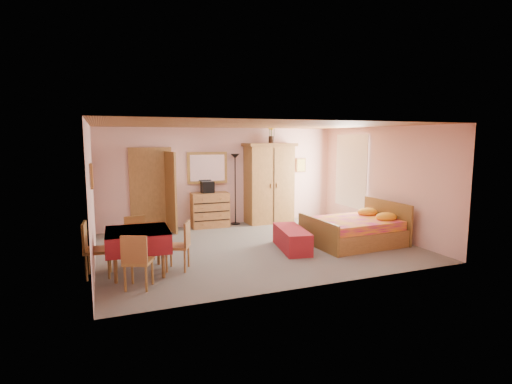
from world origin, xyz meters
name	(u,v)px	position (x,y,z in m)	size (l,w,h in m)	color
floor	(257,247)	(0.00, 0.00, 0.00)	(6.50, 6.50, 0.00)	slate
ceiling	(257,125)	(0.00, 0.00, 2.60)	(6.50, 6.50, 0.00)	brown
wall_back	(223,176)	(0.00, 2.50, 1.30)	(6.50, 0.10, 2.60)	#DBA79F
wall_front	(316,205)	(0.00, -2.50, 1.30)	(6.50, 0.10, 2.60)	#DBA79F
wall_left	(91,195)	(-3.25, 0.00, 1.30)	(0.10, 5.00, 2.60)	#DBA79F
wall_right	(382,181)	(3.25, 0.00, 1.30)	(0.10, 5.00, 2.60)	#DBA79F
doorway	(151,190)	(-1.90, 2.47, 1.02)	(1.06, 0.12, 2.15)	#9E6B35
window	(351,171)	(3.21, 1.20, 1.45)	(0.08, 1.40, 1.95)	white
picture_left	(91,176)	(-3.22, -0.60, 1.70)	(0.04, 0.32, 0.42)	orange
picture_back	(301,165)	(2.35, 2.47, 1.55)	(0.30, 0.04, 0.40)	#D8BF59
chest_of_drawers	(210,210)	(-0.44, 2.24, 0.46)	(0.97, 0.48, 0.91)	#AC6E3A
wall_mirror	(207,168)	(-0.44, 2.45, 1.55)	(1.06, 0.06, 0.83)	silver
stereo	(208,187)	(-0.49, 2.24, 1.06)	(0.32, 0.24, 0.30)	black
floor_lamp	(235,189)	(0.29, 2.32, 0.96)	(0.24, 0.24, 1.91)	black
wardrobe	(269,183)	(1.24, 2.22, 1.10)	(1.40, 0.72, 2.19)	#A06D36
sunflower_vase	(271,133)	(1.32, 2.27, 2.46)	(0.21, 0.21, 0.53)	gold
bed	(354,223)	(2.09, -0.54, 0.45)	(1.96, 1.54, 0.91)	#BB1270
bench	(292,239)	(0.61, -0.46, 0.22)	(0.50, 1.34, 0.45)	maroon
dining_table	(138,252)	(-2.54, -0.84, 0.38)	(1.04, 1.04, 0.77)	maroon
chair_south	(138,261)	(-2.59, -1.56, 0.44)	(0.40, 0.40, 0.88)	#A07136
chair_north	(138,240)	(-2.49, -0.18, 0.43)	(0.39, 0.39, 0.86)	olive
chair_west	(98,249)	(-3.18, -0.78, 0.47)	(0.43, 0.43, 0.95)	#9E6D35
chair_east	(177,246)	(-1.87, -0.89, 0.44)	(0.40, 0.40, 0.87)	#AD723A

